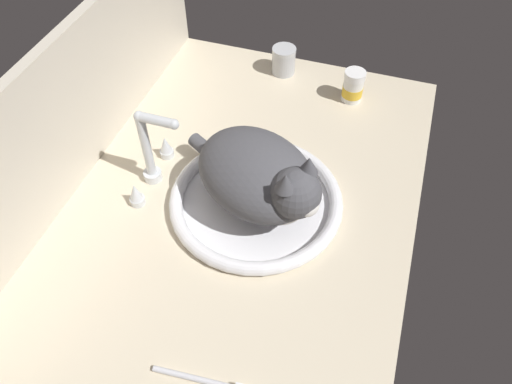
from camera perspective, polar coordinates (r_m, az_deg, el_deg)
countertop at (r=106.24cm, az=-1.52°, el=-1.92°), size 109.08×71.45×3.00cm
backsplash_wall at (r=109.48cm, az=-20.48°, el=8.06°), size 109.08×2.40×34.48cm
sink_basin at (r=104.05cm, az=0.00°, el=-0.97°), size 36.51×36.51×2.87cm
faucet at (r=106.57cm, az=-11.99°, el=4.17°), size 18.01×10.46×19.11cm
cat at (r=96.64cm, az=0.69°, el=1.71°), size 30.41×35.27×17.15cm
metal_jar at (r=137.04cm, az=3.21°, el=14.90°), size 6.36×6.36×7.36cm
pill_bottle at (r=129.65cm, az=11.11°, el=11.79°), size 5.31×5.31×8.42cm
toothbrush at (r=86.46cm, az=-6.02°, el=-20.76°), size 2.46×16.63×1.70cm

